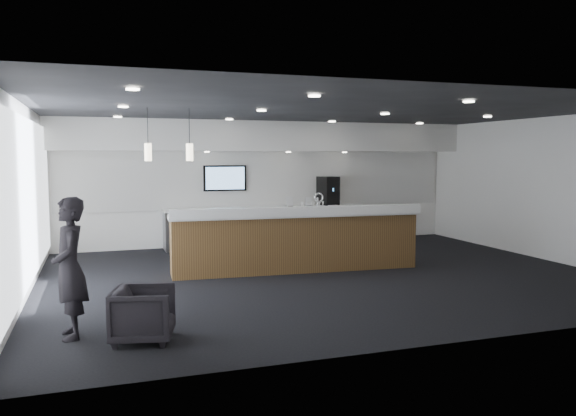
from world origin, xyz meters
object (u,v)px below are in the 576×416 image
object	(u,v)px
service_counter	(296,241)
armchair	(143,314)
lounge_guest	(70,268)
coffee_machine	(328,191)

from	to	relation	value
service_counter	armchair	world-z (taller)	service_counter
service_counter	lounge_guest	xyz separation A→B (m)	(-3.90, -2.87, 0.27)
armchair	lounge_guest	size ratio (longest dim) A/B	0.42
service_counter	armchair	size ratio (longest dim) A/B	6.78
coffee_machine	lounge_guest	xyz separation A→B (m)	(-5.88, -6.02, -0.46)
service_counter	lounge_guest	size ratio (longest dim) A/B	2.83
service_counter	coffee_machine	bearing A→B (deg)	61.74
service_counter	armchair	bearing A→B (deg)	-129.37
coffee_machine	lounge_guest	world-z (taller)	lounge_guest
coffee_machine	armchair	xyz separation A→B (m)	(-5.07, -6.43, -0.98)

